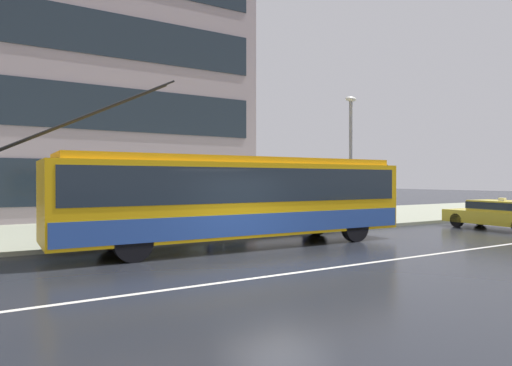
{
  "coord_description": "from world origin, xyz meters",
  "views": [
    {
      "loc": [
        -6.39,
        -9.62,
        2.17
      ],
      "look_at": [
        1.94,
        4.07,
        2.06
      ],
      "focal_mm": 31.44,
      "sensor_mm": 36.0,
      "label": 1
    }
  ],
  "objects_px": {
    "trolleybus": "(240,197)",
    "pedestrian_approaching_curb": "(211,190)",
    "bus_shelter": "(170,184)",
    "pedestrian_walking_past": "(305,204)",
    "taxi_cross_traffic": "(500,213)",
    "street_lamp": "(351,147)",
    "pedestrian_at_shelter": "(176,189)"
  },
  "relations": [
    {
      "from": "bus_shelter",
      "to": "pedestrian_walking_past",
      "type": "xyz_separation_m",
      "value": [
        5.89,
        -0.7,
        -0.88
      ]
    },
    {
      "from": "taxi_cross_traffic",
      "to": "street_lamp",
      "type": "height_order",
      "value": "street_lamp"
    },
    {
      "from": "pedestrian_at_shelter",
      "to": "street_lamp",
      "type": "xyz_separation_m",
      "value": [
        7.76,
        -1.91,
        1.88
      ]
    },
    {
      "from": "trolleybus",
      "to": "bus_shelter",
      "type": "distance_m",
      "value": 3.58
    },
    {
      "from": "pedestrian_at_shelter",
      "to": "taxi_cross_traffic",
      "type": "bearing_deg",
      "value": -25.54
    },
    {
      "from": "trolleybus",
      "to": "taxi_cross_traffic",
      "type": "distance_m",
      "value": 12.28
    },
    {
      "from": "trolleybus",
      "to": "taxi_cross_traffic",
      "type": "relative_size",
      "value": 2.76
    },
    {
      "from": "bus_shelter",
      "to": "pedestrian_at_shelter",
      "type": "distance_m",
      "value": 1.27
    },
    {
      "from": "bus_shelter",
      "to": "taxi_cross_traffic",
      "type": "bearing_deg",
      "value": -20.49
    },
    {
      "from": "pedestrian_walking_past",
      "to": "pedestrian_approaching_curb",
      "type": "bearing_deg",
      "value": 175.88
    },
    {
      "from": "trolleybus",
      "to": "taxi_cross_traffic",
      "type": "bearing_deg",
      "value": -7.54
    },
    {
      "from": "taxi_cross_traffic",
      "to": "pedestrian_walking_past",
      "type": "bearing_deg",
      "value": 150.05
    },
    {
      "from": "trolleybus",
      "to": "pedestrian_approaching_curb",
      "type": "relative_size",
      "value": 6.4
    },
    {
      "from": "trolleybus",
      "to": "street_lamp",
      "type": "xyz_separation_m",
      "value": [
        7.26,
        2.53,
        2.06
      ]
    },
    {
      "from": "trolleybus",
      "to": "street_lamp",
      "type": "bearing_deg",
      "value": 19.2
    },
    {
      "from": "taxi_cross_traffic",
      "to": "pedestrian_at_shelter",
      "type": "bearing_deg",
      "value": 154.46
    },
    {
      "from": "bus_shelter",
      "to": "pedestrian_approaching_curb",
      "type": "xyz_separation_m",
      "value": [
        1.52,
        -0.39,
        -0.21
      ]
    },
    {
      "from": "trolleybus",
      "to": "street_lamp",
      "type": "relative_size",
      "value": 2.18
    },
    {
      "from": "trolleybus",
      "to": "taxi_cross_traffic",
      "type": "height_order",
      "value": "trolleybus"
    },
    {
      "from": "bus_shelter",
      "to": "pedestrian_at_shelter",
      "type": "bearing_deg",
      "value": 59.08
    },
    {
      "from": "pedestrian_approaching_curb",
      "to": "street_lamp",
      "type": "bearing_deg",
      "value": -3.73
    },
    {
      "from": "trolleybus",
      "to": "bus_shelter",
      "type": "bearing_deg",
      "value": 108.88
    },
    {
      "from": "trolleybus",
      "to": "pedestrian_at_shelter",
      "type": "xyz_separation_m",
      "value": [
        -0.51,
        4.44,
        0.19
      ]
    },
    {
      "from": "street_lamp",
      "to": "pedestrian_walking_past",
      "type": "bearing_deg",
      "value": 176.94
    },
    {
      "from": "pedestrian_at_shelter",
      "to": "bus_shelter",
      "type": "bearing_deg",
      "value": -120.92
    },
    {
      "from": "pedestrian_walking_past",
      "to": "street_lamp",
      "type": "xyz_separation_m",
      "value": [
        2.52,
        -0.13,
        2.55
      ]
    },
    {
      "from": "bus_shelter",
      "to": "trolleybus",
      "type": "bearing_deg",
      "value": -71.12
    },
    {
      "from": "taxi_cross_traffic",
      "to": "pedestrian_approaching_curb",
      "type": "bearing_deg",
      "value": 158.73
    },
    {
      "from": "street_lamp",
      "to": "bus_shelter",
      "type": "bearing_deg",
      "value": 174.33
    },
    {
      "from": "taxi_cross_traffic",
      "to": "pedestrian_walking_past",
      "type": "height_order",
      "value": "pedestrian_walking_past"
    },
    {
      "from": "pedestrian_at_shelter",
      "to": "pedestrian_approaching_curb",
      "type": "relative_size",
      "value": 1.0
    },
    {
      "from": "bus_shelter",
      "to": "pedestrian_walking_past",
      "type": "height_order",
      "value": "bus_shelter"
    }
  ]
}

